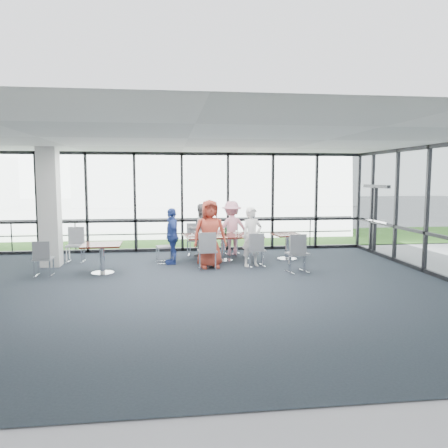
{
  "coord_description": "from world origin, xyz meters",
  "views": [
    {
      "loc": [
        -0.4,
        -9.18,
        2.4
      ],
      "look_at": [
        1.1,
        2.85,
        1.1
      ],
      "focal_mm": 35.0,
      "sensor_mm": 36.0,
      "label": 1
    }
  ],
  "objects": [
    {
      "name": "plate_nl",
      "position": [
        0.6,
        2.74,
        0.76
      ],
      "size": [
        0.24,
        0.24,
        0.01
      ],
      "primitive_type": "cylinder",
      "color": "white",
      "rests_on": "main_table"
    },
    {
      "name": "condiment_caddy",
      "position": [
        1.16,
        3.22,
        0.77
      ],
      "size": [
        0.1,
        0.07,
        0.04
      ],
      "primitive_type": "cube",
      "color": "black",
      "rests_on": "main_table"
    },
    {
      "name": "menu_c",
      "position": [
        1.22,
        3.65,
        0.75
      ],
      "size": [
        0.37,
        0.32,
        0.0
      ],
      "primitive_type": "cube",
      "rotation": [
        0.0,
        0.0,
        0.45
      ],
      "color": "beige",
      "rests_on": "main_table"
    },
    {
      "name": "chair_main_end",
      "position": [
        -0.55,
        3.0,
        0.46
      ],
      "size": [
        0.52,
        0.52,
        0.93
      ],
      "primitive_type": null,
      "rotation": [
        0.0,
        0.0,
        -1.41
      ],
      "color": "gray",
      "rests_on": "ground"
    },
    {
      "name": "chair_main_nr",
      "position": [
        1.9,
        2.23,
        0.45
      ],
      "size": [
        0.49,
        0.49,
        0.9
      ],
      "primitive_type": null,
      "rotation": [
        0.0,
        0.0,
        0.13
      ],
      "color": "gray",
      "rests_on": "ground"
    },
    {
      "name": "grass_strip",
      "position": [
        0.0,
        8.0,
        0.01
      ],
      "size": [
        80.0,
        5.0,
        0.01
      ],
      "primitive_type": "cube",
      "color": "#234F15",
      "rests_on": "ground"
    },
    {
      "name": "diner_near_left",
      "position": [
        0.65,
        2.25,
        0.91
      ],
      "size": [
        0.94,
        0.66,
        1.81
      ],
      "primitive_type": "imported",
      "rotation": [
        0.0,
        0.0,
        0.1
      ],
      "color": "#B03C2B",
      "rests_on": "ground"
    },
    {
      "name": "apron",
      "position": [
        0.0,
        10.0,
        -0.02
      ],
      "size": [
        80.0,
        70.0,
        0.02
      ],
      "primitive_type": "cube",
      "color": "gray",
      "rests_on": "ground"
    },
    {
      "name": "chair_main_nl",
      "position": [
        0.56,
        2.02,
        0.48
      ],
      "size": [
        0.5,
        0.5,
        0.97
      ],
      "primitive_type": null,
      "rotation": [
        0.0,
        0.0,
        0.06
      ],
      "color": "gray",
      "rests_on": "ground"
    },
    {
      "name": "tumbler_a",
      "position": [
        0.82,
        2.79,
        0.82
      ],
      "size": [
        0.07,
        0.07,
        0.15
      ],
      "primitive_type": "cylinder",
      "color": "white",
      "rests_on": "main_table"
    },
    {
      "name": "ketchup_bottle",
      "position": [
        1.12,
        3.16,
        0.84
      ],
      "size": [
        0.06,
        0.06,
        0.18
      ],
      "primitive_type": "cylinder",
      "color": "#AF2809",
      "rests_on": "main_table"
    },
    {
      "name": "chair_spare_lb",
      "position": [
        -3.06,
        3.4,
        0.48
      ],
      "size": [
        0.49,
        0.49,
        0.97
      ],
      "primitive_type": null,
      "rotation": [
        0.0,
        0.0,
        3.1
      ],
      "color": "gray",
      "rests_on": "ground"
    },
    {
      "name": "diner_end",
      "position": [
        -0.35,
        2.91,
        0.78
      ],
      "size": [
        0.6,
        0.96,
        1.56
      ],
      "primitive_type": "imported",
      "rotation": [
        0.0,
        0.0,
        -1.46
      ],
      "color": "#2C469C",
      "rests_on": "ground"
    },
    {
      "name": "exit_door",
      "position": [
        6.0,
        3.75,
        1.05
      ],
      "size": [
        0.12,
        1.6,
        2.1
      ],
      "primitive_type": "cube",
      "color": "black",
      "rests_on": "ground"
    },
    {
      "name": "plate_nr",
      "position": [
        1.74,
        2.86,
        0.76
      ],
      "size": [
        0.24,
        0.24,
        0.01
      ],
      "primitive_type": "cylinder",
      "color": "white",
      "rests_on": "main_table"
    },
    {
      "name": "side_table_left",
      "position": [
        -2.09,
        1.84,
        0.65
      ],
      "size": [
        0.96,
        0.96,
        0.75
      ],
      "rotation": [
        0.0,
        0.0,
        0.02
      ],
      "color": "#391510",
      "rests_on": "ground"
    },
    {
      "name": "plate_fl",
      "position": [
        0.52,
        3.49,
        0.76
      ],
      "size": [
        0.26,
        0.26,
        0.01
      ],
      "primitive_type": "cylinder",
      "color": "white",
      "rests_on": "main_table"
    },
    {
      "name": "floor",
      "position": [
        0.0,
        0.0,
        -0.01
      ],
      "size": [
        12.0,
        10.0,
        0.02
      ],
      "primitive_type": "cube",
      "color": "#202831",
      "rests_on": "ground"
    },
    {
      "name": "tumbler_b",
      "position": [
        1.5,
        3.03,
        0.82
      ],
      "size": [
        0.07,
        0.07,
        0.15
      ],
      "primitive_type": "cylinder",
      "color": "white",
      "rests_on": "main_table"
    },
    {
      "name": "chair_main_fl",
      "position": [
        0.37,
        4.12,
        0.48
      ],
      "size": [
        0.53,
        0.53,
        0.95
      ],
      "primitive_type": null,
      "rotation": [
        0.0,
        0.0,
        3.0
      ],
      "color": "gray",
      "rests_on": "ground"
    },
    {
      "name": "plate_fr",
      "position": [
        1.57,
        3.52,
        0.76
      ],
      "size": [
        0.24,
        0.24,
        0.01
      ],
      "primitive_type": "cylinder",
      "color": "white",
      "rests_on": "main_table"
    },
    {
      "name": "tumbler_c",
      "position": [
        1.18,
        3.44,
        0.83
      ],
      "size": [
        0.08,
        0.08,
        0.15
      ],
      "primitive_type": "cylinder",
      "color": "white",
      "rests_on": "main_table"
    },
    {
      "name": "guard_rail",
      "position": [
        0.0,
        5.6,
        0.5
      ],
      "size": [
        12.0,
        0.06,
        0.06
      ],
      "primitive_type": "cylinder",
      "rotation": [
        0.0,
        1.57,
        0.0
      ],
      "color": "#2D2D33",
      "rests_on": "ground"
    },
    {
      "name": "tumbler_d",
      "position": [
        0.31,
        2.84,
        0.82
      ],
      "size": [
        0.07,
        0.07,
        0.15
      ],
      "primitive_type": "cylinder",
      "color": "white",
      "rests_on": "main_table"
    },
    {
      "name": "menu_a",
      "position": [
        1.02,
        2.65,
        0.75
      ],
      "size": [
        0.32,
        0.24,
        0.0
      ],
      "primitive_type": "cube",
      "rotation": [
        0.0,
        0.0,
        -0.06
      ],
      "color": "beige",
      "rests_on": "main_table"
    },
    {
      "name": "plate_end",
      "position": [
        0.24,
        3.11,
        0.76
      ],
      "size": [
        0.24,
        0.24,
        0.01
      ],
      "primitive_type": "cylinder",
      "color": "white",
      "rests_on": "main_table"
    },
    {
      "name": "ceiling",
      "position": [
        0.0,
        0.0,
        3.2
      ],
      "size": [
        12.0,
        10.0,
        0.04
      ],
      "primitive_type": "cube",
      "color": "white",
      "rests_on": "ground"
    },
    {
      "name": "wall_front",
      "position": [
        0.0,
        -5.0,
        1.6
      ],
      "size": [
        12.0,
        0.1,
        3.2
      ],
      "primitive_type": "cube",
      "color": "silver",
      "rests_on": "ground"
    },
    {
      "name": "chair_spare_la",
      "position": [
        -3.45,
        1.71,
        0.43
      ],
      "size": [
        0.44,
        0.44,
        0.86
      ],
      "primitive_type": null,
      "rotation": [
        0.0,
        0.0,
        -0.03
      ],
      "color": "gray",
      "rests_on": "ground"
    },
    {
      "name": "side_table_right",
      "position": [
        3.01,
        3.13,
        0.62
      ],
      "size": [
        0.88,
        0.88,
        0.75
      ],
      "rotation": [
        0.0,
        0.0,
        0.14
      ],
      "color": "#391510",
      "rests_on": "ground"
    },
    {
      "name": "menu_b",
      "position": [
        2.01,
        2.92,
        0.75
      ],
      "size": [
        0.3,
        0.23,
        0.0
      ],
      "primitive_type": "cube",
      "rotation": [
        0.0,
        0.0,
        0.13
      ],
      "color": "beige",
      "rests_on": "main_table"
    },
    {
      "name": "chair_spare_r",
      "position": [
        2.78,
        1.35,
        0.49
      ],
      "size": [
        0.57,
        0.57,
        0.97
      ],
      "primitive_type": null,
      "rotation": [
        0.0,
        0.0,
        0.22
      ],
      "color": "gray",
      "rests_on": "ground"
    },
    {
      "name": "diner_far_left",
      "position": [
        0.53,
        4.01,
        0.8
      ],
      "size": [
        0.86,
        0.62,
        1.6
      ],
      "primitive_type": "imported",
      "rotation": [
        0.0,
        0.0,
        3.33
      ],
      "color": "gray",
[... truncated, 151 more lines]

